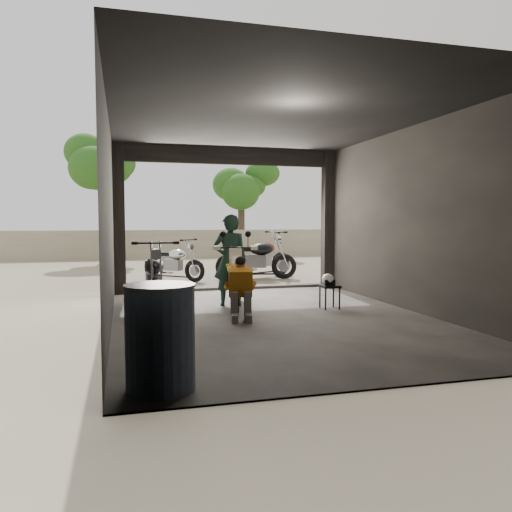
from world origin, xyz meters
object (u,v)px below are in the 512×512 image
sign_post (345,227)px  mechanic (241,290)px  rider (230,261)px  helmet (328,279)px  oil_drum (160,339)px  outside_bike_c (256,255)px  outside_bike_b (262,254)px  stool (330,289)px  main_bike (236,276)px  left_bike (154,274)px  outside_bike_a (174,260)px

sign_post → mechanic: bearing=-113.4°
rider → helmet: bearing=163.2°
helmet → oil_drum: oil_drum is taller
outside_bike_c → outside_bike_b: bearing=-27.3°
stool → outside_bike_b: bearing=87.6°
main_bike → outside_bike_c: (1.52, 4.21, 0.07)m
left_bike → outside_bike_a: bearing=78.3°
sign_post → oil_drum: bearing=-107.8°
stool → oil_drum: (-3.22, -3.55, 0.13)m
rider → mechanic: rider is taller
outside_bike_a → outside_bike_c: (2.19, -0.21, 0.09)m
mechanic → oil_drum: oil_drum is taller
main_bike → mechanic: size_ratio=1.79×
main_bike → stool: 1.70m
outside_bike_a → stool: 5.52m
mechanic → oil_drum: 3.33m
rider → helmet: (1.61, -0.79, -0.31)m
rider → sign_post: size_ratio=0.80×
main_bike → helmet: main_bike is taller
helmet → oil_drum: (-3.19, -3.56, -0.05)m
mechanic → helmet: 1.82m
rider → sign_post: sign_post is taller
oil_drum → sign_post: sign_post is taller
outside_bike_b → outside_bike_c: size_ratio=1.00×
main_bike → oil_drum: size_ratio=1.77×
outside_bike_b → sign_post: size_ratio=0.90×
left_bike → stool: bearing=-20.9°
outside_bike_c → rider: rider is taller
rider → main_bike: bearing=119.2°
outside_bike_c → helmet: size_ratio=8.45×
main_bike → oil_drum: main_bike is taller
main_bike → rider: size_ratio=1.03×
outside_bike_c → stool: (0.05, -4.83, -0.28)m
main_bike → outside_bike_a: bearing=111.8°
stool → helmet: bearing=149.2°
main_bike → outside_bike_c: outside_bike_c is taller
main_bike → mechanic: bearing=-85.8°
rider → helmet: size_ratio=7.49×
main_bike → outside_bike_b: size_ratio=0.91×
main_bike → rider: (-0.07, 0.18, 0.27)m
outside_bike_b → outside_bike_c: bearing=113.8°
outside_bike_a → main_bike: bearing=-129.8°
left_bike → outside_bike_b: size_ratio=0.95×
mechanic → left_bike: bearing=137.3°
mechanic → stool: size_ratio=2.21×
helmet → outside_bike_a: bearing=109.7°
left_bike → sign_post: sign_post is taller
outside_bike_a → outside_bike_b: bearing=-45.0°
main_bike → oil_drum: (-1.65, -4.17, -0.09)m
outside_bike_b → rider: (-1.85, -4.38, 0.20)m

